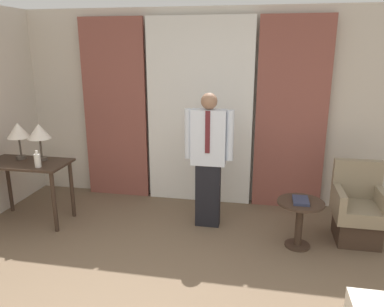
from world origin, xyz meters
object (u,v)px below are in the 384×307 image
object	(u,v)px
desk	(28,172)
side_table	(300,216)
person	(208,156)
book	(301,201)
table_lamp_right	(39,132)
armchair	(357,212)
table_lamp_left	(18,131)
bottle_by_lamp	(37,160)

from	to	relation	value
desk	side_table	xyz separation A→B (m)	(3.33, -0.04, -0.29)
person	book	bearing A→B (deg)	-18.30
table_lamp_right	side_table	distance (m)	3.28
book	armchair	bearing A→B (deg)	24.63
side_table	book	bearing A→B (deg)	-109.62
table_lamp_left	person	distance (m)	2.42
person	armchair	xyz separation A→B (m)	(1.75, -0.05, -0.57)
table_lamp_left	armchair	size ratio (longest dim) A/B	0.52
person	book	world-z (taller)	person
table_lamp_left	bottle_by_lamp	xyz separation A→B (m)	(0.41, -0.27, -0.28)
bottle_by_lamp	book	xyz separation A→B (m)	(3.07, 0.11, -0.32)
table_lamp_right	person	size ratio (longest dim) A/B	0.28
person	side_table	size ratio (longest dim) A/B	3.06
table_lamp_right	bottle_by_lamp	world-z (taller)	table_lamp_right
armchair	table_lamp_right	bearing A→B (deg)	-177.77
side_table	table_lamp_left	bearing A→B (deg)	177.51
desk	armchair	xyz separation A→B (m)	(4.00, 0.27, -0.31)
table_lamp_right	book	xyz separation A→B (m)	(3.18, -0.16, -0.59)
bottle_by_lamp	armchair	world-z (taller)	bottle_by_lamp
table_lamp_right	armchair	size ratio (longest dim) A/B	0.52
desk	table_lamp_right	world-z (taller)	table_lamp_right
book	side_table	bearing A→B (deg)	70.38
person	book	size ratio (longest dim) A/B	6.46
bottle_by_lamp	person	xyz separation A→B (m)	(1.99, 0.47, 0.03)
desk	table_lamp_left	world-z (taller)	table_lamp_left
desk	armchair	distance (m)	4.02
side_table	book	size ratio (longest dim) A/B	2.11
table_lamp_right	table_lamp_left	bearing A→B (deg)	180.00
armchair	side_table	bearing A→B (deg)	-155.85
book	person	bearing A→B (deg)	161.70
book	bottle_by_lamp	bearing A→B (deg)	-177.94
table_lamp_left	person	xyz separation A→B (m)	(2.40, 0.20, -0.24)
bottle_by_lamp	book	world-z (taller)	bottle_by_lamp
bottle_by_lamp	person	world-z (taller)	person
desk	armchair	size ratio (longest dim) A/B	1.14
table_lamp_left	table_lamp_right	size ratio (longest dim) A/B	1.00
side_table	book	distance (m)	0.19
table_lamp_left	table_lamp_right	bearing A→B (deg)	0.00
bottle_by_lamp	armchair	size ratio (longest dim) A/B	0.23
bottle_by_lamp	person	size ratio (longest dim) A/B	0.12
table_lamp_left	desk	bearing A→B (deg)	-38.43
bottle_by_lamp	side_table	xyz separation A→B (m)	(3.07, 0.12, -0.51)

